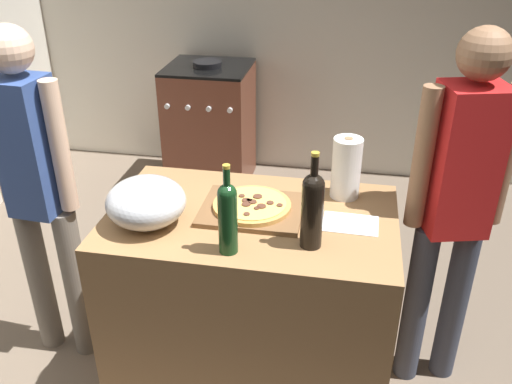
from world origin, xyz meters
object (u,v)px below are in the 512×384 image
(mixing_bowl, at_px, (146,202))
(paper_towel_roll, at_px, (346,168))
(person_in_stripes, at_px, (37,186))
(pizza, at_px, (252,205))
(wine_bottle_dark, at_px, (228,215))
(wine_bottle_clear, at_px, (312,207))
(stove, at_px, (210,125))
(person_in_red, at_px, (456,200))

(mixing_bowl, bearing_deg, paper_towel_roll, 26.12)
(person_in_stripes, bearing_deg, mixing_bowl, -18.89)
(pizza, distance_m, wine_bottle_dark, 0.31)
(wine_bottle_dark, relative_size, person_in_stripes, 0.21)
(wine_bottle_clear, bearing_deg, paper_towel_roll, 75.33)
(mixing_bowl, xyz_separation_m, wine_bottle_dark, (0.34, -0.13, 0.05))
(paper_towel_roll, distance_m, wine_bottle_dark, 0.62)
(stove, distance_m, person_in_stripes, 1.99)
(person_in_stripes, bearing_deg, stove, 82.65)
(pizza, relative_size, wine_bottle_clear, 0.85)
(wine_bottle_dark, height_order, person_in_red, person_in_red)
(mixing_bowl, height_order, wine_bottle_clear, wine_bottle_clear)
(wine_bottle_dark, bearing_deg, mixing_bowl, 159.72)
(wine_bottle_clear, xyz_separation_m, person_in_red, (0.54, 0.37, -0.12))
(paper_towel_roll, bearing_deg, person_in_stripes, -172.95)
(wine_bottle_clear, xyz_separation_m, stove, (-0.95, 2.16, -0.59))
(pizza, xyz_separation_m, paper_towel_roll, (0.35, 0.20, 0.10))
(stove, xyz_separation_m, person_in_red, (1.49, -1.78, 0.47))
(person_in_stripes, height_order, person_in_red, person_in_red)
(mixing_bowl, relative_size, paper_towel_roll, 1.16)
(paper_towel_roll, bearing_deg, stove, 120.86)
(wine_bottle_clear, bearing_deg, mixing_bowl, 176.50)
(mixing_bowl, bearing_deg, wine_bottle_dark, -20.28)
(pizza, distance_m, stove, 2.14)
(mixing_bowl, distance_m, paper_towel_roll, 0.81)
(pizza, height_order, person_in_stripes, person_in_stripes)
(person_in_stripes, bearing_deg, wine_bottle_clear, -11.07)
(wine_bottle_dark, distance_m, stove, 2.42)
(paper_towel_roll, height_order, person_in_stripes, person_in_stripes)
(wine_bottle_dark, relative_size, stove, 0.35)
(pizza, bearing_deg, wine_bottle_dark, -96.07)
(mixing_bowl, distance_m, wine_bottle_clear, 0.63)
(mixing_bowl, xyz_separation_m, person_in_red, (1.17, 0.34, -0.06))
(pizza, distance_m, person_in_stripes, 0.95)
(paper_towel_roll, distance_m, stove, 2.13)
(stove, relative_size, person_in_stripes, 0.61)
(wine_bottle_dark, bearing_deg, pizza, 83.93)
(paper_towel_roll, height_order, wine_bottle_dark, wine_bottle_dark)
(paper_towel_roll, bearing_deg, person_in_red, -2.82)
(stove, bearing_deg, wine_bottle_dark, -73.40)
(person_in_stripes, xyz_separation_m, person_in_red, (1.74, 0.14, 0.03))
(mixing_bowl, height_order, paper_towel_roll, paper_towel_roll)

